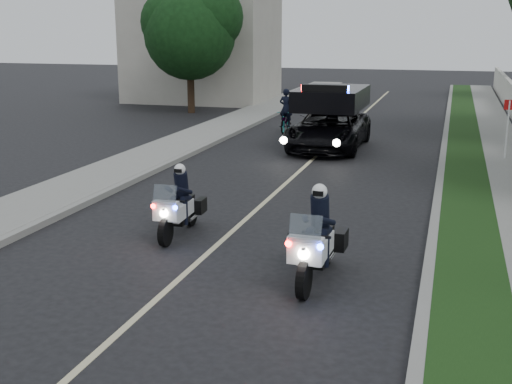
# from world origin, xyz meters

# --- Properties ---
(ground) EXTENTS (120.00, 120.00, 0.00)m
(ground) POSITION_xyz_m (0.00, 0.00, 0.00)
(ground) COLOR black
(ground) RESTS_ON ground
(curb_right) EXTENTS (0.20, 60.00, 0.15)m
(curb_right) POSITION_xyz_m (4.10, 10.00, 0.07)
(curb_right) COLOR gray
(curb_right) RESTS_ON ground
(grass_verge) EXTENTS (1.20, 60.00, 0.16)m
(grass_verge) POSITION_xyz_m (4.80, 10.00, 0.08)
(grass_verge) COLOR #193814
(grass_verge) RESTS_ON ground
(sidewalk_right) EXTENTS (1.40, 60.00, 0.16)m
(sidewalk_right) POSITION_xyz_m (6.10, 10.00, 0.08)
(sidewalk_right) COLOR gray
(sidewalk_right) RESTS_ON ground
(curb_left) EXTENTS (0.20, 60.00, 0.15)m
(curb_left) POSITION_xyz_m (-4.10, 10.00, 0.07)
(curb_left) COLOR gray
(curb_left) RESTS_ON ground
(sidewalk_left) EXTENTS (2.00, 60.00, 0.16)m
(sidewalk_left) POSITION_xyz_m (-5.20, 10.00, 0.08)
(sidewalk_left) COLOR gray
(sidewalk_left) RESTS_ON ground
(building_far) EXTENTS (8.00, 6.00, 7.00)m
(building_far) POSITION_xyz_m (-10.00, 26.00, 3.50)
(building_far) COLOR #A8A396
(building_far) RESTS_ON ground
(lane_marking) EXTENTS (0.12, 50.00, 0.01)m
(lane_marking) POSITION_xyz_m (0.00, 10.00, 0.00)
(lane_marking) COLOR #BFB78C
(lane_marking) RESTS_ON ground
(police_moto_left) EXTENTS (0.69, 1.78, 1.50)m
(police_moto_left) POSITION_xyz_m (-0.98, 1.26, 0.00)
(police_moto_left) COLOR silver
(police_moto_left) RESTS_ON ground
(police_moto_right) EXTENTS (0.74, 1.98, 1.67)m
(police_moto_right) POSITION_xyz_m (2.26, -0.42, 0.00)
(police_moto_right) COLOR white
(police_moto_right) RESTS_ON ground
(police_suv) EXTENTS (2.42, 5.19, 2.52)m
(police_suv) POSITION_xyz_m (0.14, 12.18, 0.00)
(police_suv) COLOR black
(police_suv) RESTS_ON ground
(bicycle) EXTENTS (0.66, 1.68, 0.87)m
(bicycle) POSITION_xyz_m (-2.32, 15.60, 0.00)
(bicycle) COLOR black
(bicycle) RESTS_ON ground
(cyclist) EXTENTS (0.61, 0.45, 1.58)m
(cyclist) POSITION_xyz_m (-2.32, 15.60, 0.00)
(cyclist) COLOR black
(cyclist) RESTS_ON ground
(sign_post) EXTENTS (0.35, 0.35, 2.09)m
(sign_post) POSITION_xyz_m (6.00, 11.22, 0.00)
(sign_post) COLOR #B70D10
(sign_post) RESTS_ON ground
(tree_left_near) EXTENTS (5.95, 5.95, 7.63)m
(tree_left_near) POSITION_xyz_m (-8.48, 20.32, 0.00)
(tree_left_near) COLOR #123713
(tree_left_near) RESTS_ON ground
(tree_left_far) EXTENTS (7.02, 7.02, 9.57)m
(tree_left_far) POSITION_xyz_m (-9.55, 29.45, 0.00)
(tree_left_far) COLOR black
(tree_left_far) RESTS_ON ground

